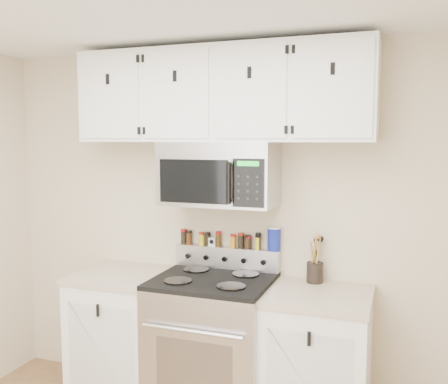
% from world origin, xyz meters
% --- Properties ---
extents(back_wall, '(3.50, 0.01, 2.50)m').
position_xyz_m(back_wall, '(0.00, 1.75, 1.25)').
color(back_wall, beige).
rests_on(back_wall, floor).
extents(range, '(0.76, 0.65, 1.10)m').
position_xyz_m(range, '(0.00, 1.43, 0.49)').
color(range, '#B7B7BA').
rests_on(range, floor).
extents(base_cabinet_left, '(0.64, 0.62, 0.92)m').
position_xyz_m(base_cabinet_left, '(-0.69, 1.45, 0.46)').
color(base_cabinet_left, white).
rests_on(base_cabinet_left, floor).
extents(base_cabinet_right, '(0.64, 0.62, 0.92)m').
position_xyz_m(base_cabinet_right, '(0.69, 1.45, 0.46)').
color(base_cabinet_right, white).
rests_on(base_cabinet_right, floor).
extents(microwave, '(0.76, 0.44, 0.42)m').
position_xyz_m(microwave, '(0.00, 1.55, 1.63)').
color(microwave, '#9E9EA3').
rests_on(microwave, back_wall).
extents(upper_cabinets, '(2.00, 0.35, 0.62)m').
position_xyz_m(upper_cabinets, '(-0.00, 1.58, 2.15)').
color(upper_cabinets, white).
rests_on(upper_cabinets, back_wall).
extents(utensil_crock, '(0.11, 0.11, 0.31)m').
position_xyz_m(utensil_crock, '(0.63, 1.66, 1.00)').
color(utensil_crock, black).
rests_on(utensil_crock, base_cabinet_right).
extents(kitchen_timer, '(0.05, 0.04, 0.06)m').
position_xyz_m(kitchen_timer, '(-0.11, 1.71, 1.13)').
color(kitchen_timer, silver).
rests_on(kitchen_timer, range).
extents(salt_canister, '(0.09, 0.09, 0.17)m').
position_xyz_m(salt_canister, '(0.34, 1.71, 1.18)').
color(salt_canister, '#162498').
rests_on(salt_canister, range).
extents(spice_jar_0, '(0.05, 0.05, 0.11)m').
position_xyz_m(spice_jar_0, '(-0.33, 1.71, 1.15)').
color(spice_jar_0, black).
rests_on(spice_jar_0, range).
extents(spice_jar_1, '(0.04, 0.04, 0.10)m').
position_xyz_m(spice_jar_1, '(-0.29, 1.71, 1.15)').
color(spice_jar_1, '#462610').
rests_on(spice_jar_1, range).
extents(spice_jar_2, '(0.04, 0.04, 0.09)m').
position_xyz_m(spice_jar_2, '(-0.19, 1.71, 1.15)').
color(spice_jar_2, gold).
rests_on(spice_jar_2, range).
extents(spice_jar_3, '(0.04, 0.04, 0.10)m').
position_xyz_m(spice_jar_3, '(-0.15, 1.71, 1.15)').
color(spice_jar_3, black).
rests_on(spice_jar_3, range).
extents(spice_jar_4, '(0.04, 0.04, 0.11)m').
position_xyz_m(spice_jar_4, '(-0.06, 1.71, 1.15)').
color(spice_jar_4, '#3F2A0F').
rests_on(spice_jar_4, range).
extents(spice_jar_5, '(0.04, 0.04, 0.09)m').
position_xyz_m(spice_jar_5, '(0.04, 1.71, 1.15)').
color(spice_jar_5, orange).
rests_on(spice_jar_5, range).
extents(spice_jar_6, '(0.05, 0.05, 0.11)m').
position_xyz_m(spice_jar_6, '(0.10, 1.71, 1.15)').
color(spice_jar_6, black).
rests_on(spice_jar_6, range).
extents(spice_jar_7, '(0.04, 0.04, 0.10)m').
position_xyz_m(spice_jar_7, '(0.15, 1.71, 1.15)').
color(spice_jar_7, '#3A220E').
rests_on(spice_jar_7, range).
extents(spice_jar_8, '(0.04, 0.04, 0.09)m').
position_xyz_m(spice_jar_8, '(0.16, 1.71, 1.15)').
color(spice_jar_8, black).
rests_on(spice_jar_8, range).
extents(spice_jar_9, '(0.04, 0.04, 0.10)m').
position_xyz_m(spice_jar_9, '(0.23, 1.71, 1.15)').
color(spice_jar_9, yellow).
rests_on(spice_jar_9, range).
extents(spice_jar_10, '(0.04, 0.04, 0.12)m').
position_xyz_m(spice_jar_10, '(0.23, 1.71, 1.16)').
color(spice_jar_10, '#432D10').
rests_on(spice_jar_10, range).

